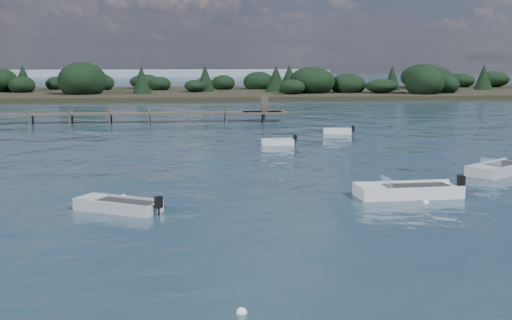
{
  "coord_description": "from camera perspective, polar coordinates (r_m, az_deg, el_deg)",
  "views": [
    {
      "loc": [
        -4.64,
        -24.09,
        7.12
      ],
      "look_at": [
        -0.58,
        14.0,
        1.0
      ],
      "focal_mm": 45.0,
      "sensor_mm": 36.0,
      "label": 1
    }
  ],
  "objects": [
    {
      "name": "dinghy_mid_white_b",
      "position": [
        42.62,
        20.77,
        -0.9
      ],
      "size": [
        5.13,
        4.41,
        1.33
      ],
      "color": "#A6AAAD",
      "rests_on": "ground"
    },
    {
      "name": "ground",
      "position": [
        84.51,
        -2.92,
        4.23
      ],
      "size": [
        400.0,
        400.0,
        0.0
      ],
      "primitive_type": "plane",
      "color": "#172A37",
      "rests_on": "ground"
    },
    {
      "name": "tender_far_white",
      "position": [
        52.98,
        1.93,
        1.5
      ],
      "size": [
        2.96,
        1.22,
        1.0
      ],
      "color": "silver",
      "rests_on": "ground"
    },
    {
      "name": "dinghy_mid_white_a",
      "position": [
        34.23,
        13.3,
        -2.88
      ],
      "size": [
        5.79,
        2.22,
        1.35
      ],
      "color": "silver",
      "rests_on": "ground"
    },
    {
      "name": "buoy_a",
      "position": [
        18.59,
        -1.3,
        -13.44
      ],
      "size": [
        0.32,
        0.32,
        0.32
      ],
      "primitive_type": "sphere",
      "color": "white",
      "rests_on": "ground"
    },
    {
      "name": "dinghy_mid_grey",
      "position": [
        30.94,
        -12.17,
        -4.14
      ],
      "size": [
        4.29,
        3.36,
        1.12
      ],
      "color": "#A6AAAD",
      "rests_on": "ground"
    },
    {
      "name": "buoy_b",
      "position": [
        32.92,
        14.86,
        -3.72
      ],
      "size": [
        0.32,
        0.32,
        0.32
      ],
      "primitive_type": "sphere",
      "color": "white",
      "rests_on": "ground"
    },
    {
      "name": "tender_far_grey_b",
      "position": [
        61.4,
        7.24,
        2.48
      ],
      "size": [
        3.0,
        1.47,
        1.01
      ],
      "color": "silver",
      "rests_on": "ground"
    },
    {
      "name": "far_headland",
      "position": [
        127.68,
        7.4,
        6.69
      ],
      "size": [
        190.0,
        40.0,
        5.8
      ],
      "color": "black",
      "rests_on": "ground"
    },
    {
      "name": "buoy_c",
      "position": [
        33.83,
        -11.68,
        -3.26
      ],
      "size": [
        0.32,
        0.32,
        0.32
      ],
      "primitive_type": "sphere",
      "color": "white",
      "rests_on": "ground"
    },
    {
      "name": "jetty",
      "position": [
        74.33,
        -19.4,
        3.83
      ],
      "size": [
        64.5,
        3.2,
        3.4
      ],
      "color": "#4D4238",
      "rests_on": "ground"
    }
  ]
}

